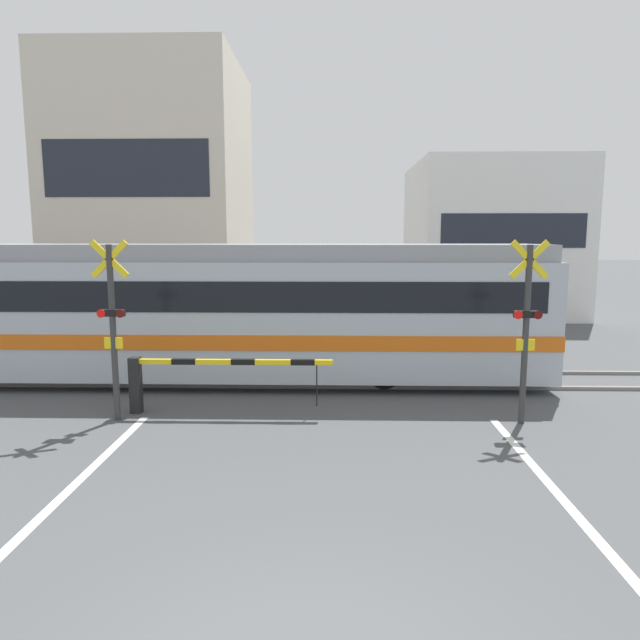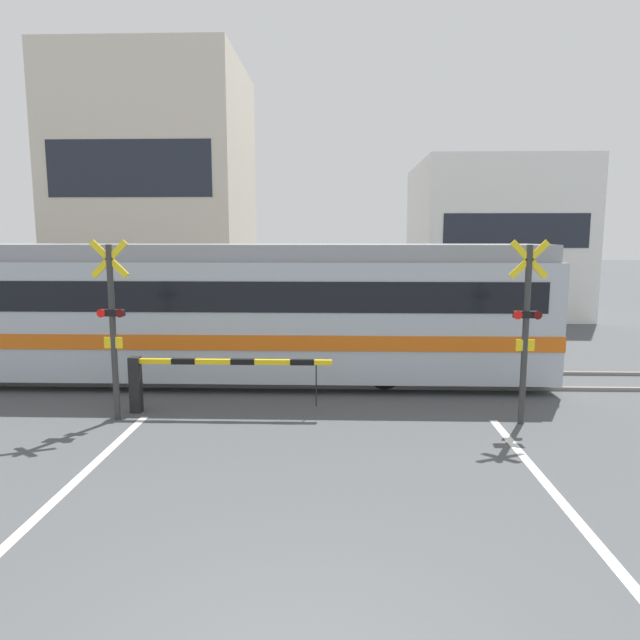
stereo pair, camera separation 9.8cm
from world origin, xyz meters
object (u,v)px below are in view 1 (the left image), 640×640
crossing_signal_left (113,322)px  crossing_signal_right (526,324)px  crossing_barrier_far (413,330)px  crossing_barrier_near (187,373)px  pedestrian (292,306)px  commuter_train (125,308)px

crossing_signal_left → crossing_signal_right: 7.30m
crossing_barrier_far → crossing_signal_left: crossing_signal_left is taller
crossing_barrier_near → pedestrian: pedestrian is taller
crossing_barrier_near → crossing_signal_left: crossing_signal_left is taller
crossing_signal_left → crossing_barrier_near: bearing=20.4°
crossing_signal_right → commuter_train: bearing=159.9°
commuter_train → crossing_signal_right: bearing=-20.1°
crossing_signal_right → crossing_barrier_near: bearing=175.9°
crossing_barrier_far → crossing_signal_left: (-6.11, -5.54, 1.03)m
commuter_train → crossing_barrier_far: 7.49m
commuter_train → pedestrian: 6.84m
commuter_train → crossing_signal_left: size_ratio=5.86×
commuter_train → pedestrian: (3.41, 5.89, -0.67)m
crossing_barrier_far → crossing_signal_right: crossing_signal_right is taller
crossing_barrier_near → crossing_barrier_far: 7.09m
crossing_barrier_near → crossing_signal_right: (6.11, -0.44, 1.03)m
crossing_signal_left → pedestrian: bearing=74.0°
pedestrian → crossing_barrier_far: bearing=-43.0°
crossing_barrier_far → crossing_signal_left: bearing=-137.8°
crossing_barrier_near → crossing_signal_right: size_ratio=1.17×
crossing_barrier_near → pedestrian: bearing=80.8°
crossing_barrier_far → crossing_barrier_near: bearing=-134.0°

